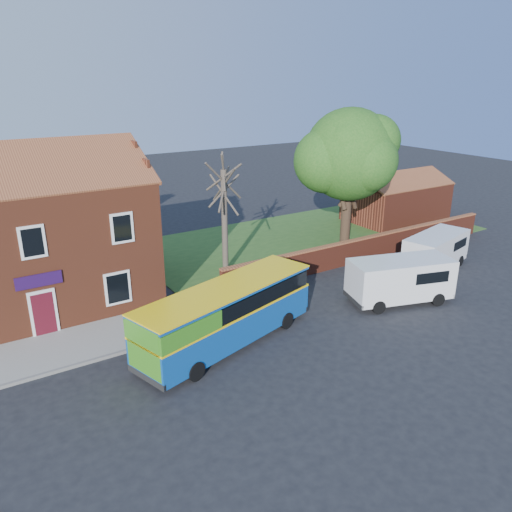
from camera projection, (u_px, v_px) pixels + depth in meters
ground at (260, 365)px, 20.90m from camera, size 120.00×120.00×0.00m
pavement at (55, 350)px, 21.91m from camera, size 18.00×3.50×0.12m
kerb at (64, 369)px, 20.52m from camera, size 18.00×0.15×0.14m
grass_strip at (311, 236)px, 37.77m from camera, size 26.00×12.00×0.04m
shop_building at (21, 243)px, 25.33m from camera, size 12.30×8.13×10.50m
boundary_wall at (368, 248)px, 32.74m from camera, size 22.00×0.38×1.60m
outbuilding at (396, 201)px, 41.78m from camera, size 8.20×5.06×4.17m
bus at (223, 314)px, 21.86m from camera, size 9.40×4.76×2.78m
van_near at (400, 279)px, 26.38m from camera, size 5.81×3.64×2.38m
van_far at (436, 250)px, 31.05m from camera, size 5.42×3.17×2.24m
large_tree at (349, 157)px, 33.73m from camera, size 7.85×6.21×9.58m
bare_tree at (225, 216)px, 29.66m from camera, size 2.61×3.11×6.95m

